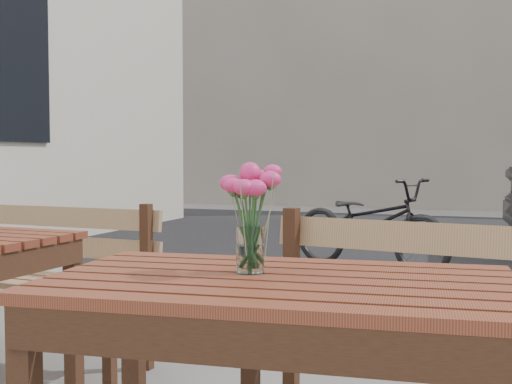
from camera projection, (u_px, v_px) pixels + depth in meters
street at (455, 264)px, 6.51m from camera, size 30.00×8.12×0.12m
backdrop_buildings at (483, 52)px, 15.04m from camera, size 15.50×4.00×8.00m
main_table at (279, 324)px, 1.75m from camera, size 1.33×0.86×0.78m
main_bench at (461, 317)px, 2.20m from camera, size 1.54×0.66×0.93m
main_vase at (250, 204)px, 1.81m from camera, size 0.17×0.17×0.31m
second_bench at (38, 261)px, 3.52m from camera, size 1.45×0.51×0.89m
bicycle at (369, 224)px, 6.30m from camera, size 1.85×1.22×0.92m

